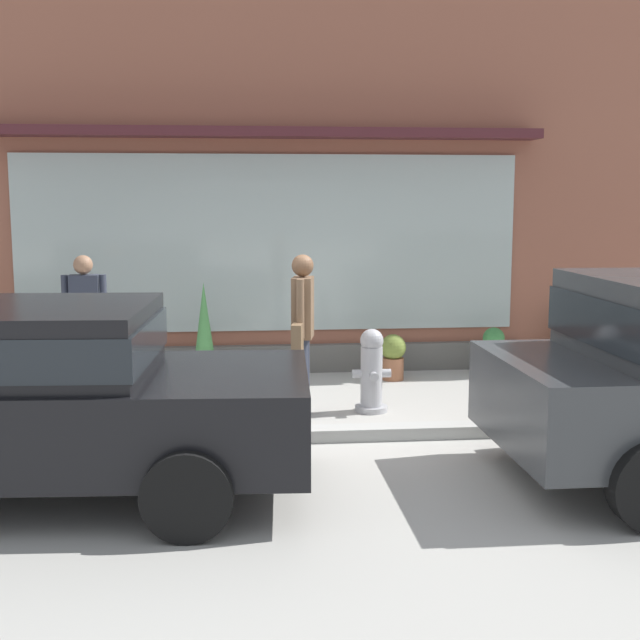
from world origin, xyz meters
name	(u,v)px	position (x,y,z in m)	size (l,w,h in m)	color
ground_plane	(276,435)	(0.00, 0.00, 0.00)	(60.00, 60.00, 0.00)	#B2AFA8
curb_strip	(277,435)	(0.00, -0.20, 0.06)	(14.00, 0.24, 0.12)	#B2B2AD
storefront	(262,164)	(0.00, 3.19, 2.69)	(14.00, 0.81, 5.49)	#935642
fire_hydrant	(372,371)	(1.06, 0.83, 0.44)	(0.41, 0.38, 0.89)	#B2B2B7
pedestrian_with_handbag	(302,323)	(0.31, 0.65, 0.99)	(0.28, 0.69, 1.69)	#333847
pedestrian_passerby	(85,314)	(-2.07, 1.84, 0.95)	(0.50, 0.22, 1.62)	#333847
parked_car_black	(8,388)	(-2.07, -1.46, 0.84)	(4.41, 2.17, 1.47)	black
potted_plant_window_left	(393,355)	(1.58, 2.36, 0.31)	(0.32, 0.32, 0.58)	#9E6042
potted_plant_low_front	(569,341)	(4.01, 2.73, 0.39)	(0.35, 0.35, 0.71)	#9E6042
potted_plant_by_entrance	(204,336)	(-0.75, 2.36, 0.60)	(0.25, 0.25, 1.25)	#9E6042
potted_plant_window_right	(493,351)	(2.92, 2.52, 0.32)	(0.28, 0.28, 0.62)	#B7B2A3
potted_plant_doorstep	(12,369)	(-3.04, 2.34, 0.23)	(0.37, 0.37, 0.49)	#9E6042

